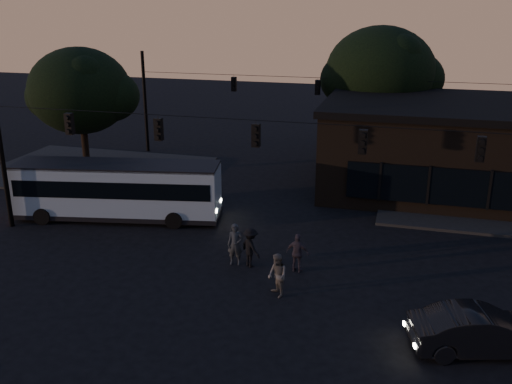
% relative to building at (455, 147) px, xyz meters
% --- Properties ---
extents(ground, '(120.00, 120.00, 0.00)m').
position_rel_building_xyz_m(ground, '(-9.00, -15.97, -2.71)').
color(ground, black).
rests_on(ground, ground).
extents(sidewalk_far_right, '(14.00, 10.00, 0.15)m').
position_rel_building_xyz_m(sidewalk_far_right, '(3.00, -1.97, -2.63)').
color(sidewalk_far_right, black).
rests_on(sidewalk_far_right, ground).
extents(sidewalk_far_left, '(14.00, 10.00, 0.15)m').
position_rel_building_xyz_m(sidewalk_far_left, '(-23.00, -1.97, -2.63)').
color(sidewalk_far_left, black).
rests_on(sidewalk_far_left, ground).
extents(building, '(15.40, 10.41, 5.40)m').
position_rel_building_xyz_m(building, '(0.00, 0.00, 0.00)').
color(building, black).
rests_on(building, ground).
extents(tree_behind, '(7.60, 7.60, 9.43)m').
position_rel_building_xyz_m(tree_behind, '(-5.00, 6.03, 3.48)').
color(tree_behind, black).
rests_on(tree_behind, ground).
extents(tree_left, '(6.40, 6.40, 8.30)m').
position_rel_building_xyz_m(tree_left, '(-23.00, -2.97, 2.86)').
color(tree_left, black).
rests_on(tree_left, ground).
extents(signal_rig_near, '(26.24, 0.30, 7.50)m').
position_rel_building_xyz_m(signal_rig_near, '(-9.00, -11.97, 1.74)').
color(signal_rig_near, black).
rests_on(signal_rig_near, ground).
extents(signal_rig_far, '(26.24, 0.30, 7.50)m').
position_rel_building_xyz_m(signal_rig_far, '(-9.00, 4.03, 1.50)').
color(signal_rig_far, black).
rests_on(signal_rig_far, ground).
extents(bus, '(10.97, 4.41, 3.01)m').
position_rel_building_xyz_m(bus, '(-17.18, -9.49, -1.02)').
color(bus, '#879DAC').
rests_on(bus, ground).
extents(car, '(4.86, 2.80, 1.52)m').
position_rel_building_xyz_m(car, '(0.10, -17.35, -1.95)').
color(car, black).
rests_on(car, ground).
extents(pedestrian_a, '(0.74, 0.54, 1.87)m').
position_rel_building_xyz_m(pedestrian_a, '(-9.60, -13.20, -1.77)').
color(pedestrian_a, '#212629').
rests_on(pedestrian_a, ground).
extents(pedestrian_b, '(1.05, 1.08, 1.76)m').
position_rel_building_xyz_m(pedestrian_b, '(-7.19, -15.47, -1.83)').
color(pedestrian_b, '#524F4A').
rests_on(pedestrian_b, ground).
extents(pedestrian_c, '(1.05, 0.55, 1.72)m').
position_rel_building_xyz_m(pedestrian_c, '(-6.84, -13.18, -1.85)').
color(pedestrian_c, '#2E2830').
rests_on(pedestrian_c, ground).
extents(pedestrian_d, '(1.30, 1.23, 1.77)m').
position_rel_building_xyz_m(pedestrian_d, '(-8.90, -13.20, -1.82)').
color(pedestrian_d, black).
rests_on(pedestrian_d, ground).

